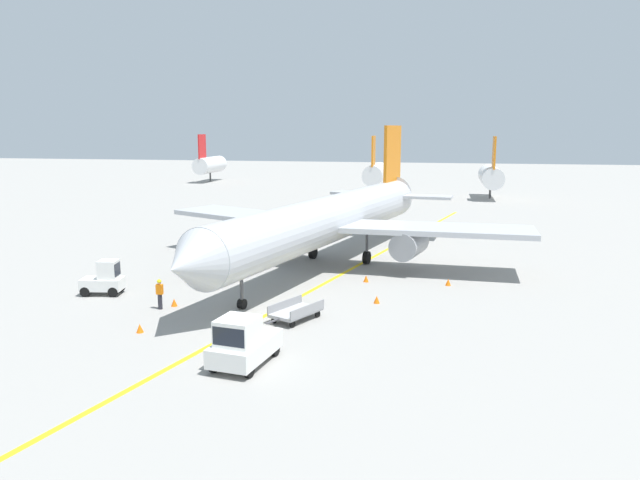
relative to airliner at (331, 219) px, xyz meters
name	(u,v)px	position (x,y,z in m)	size (l,w,h in m)	color
ground_plane	(249,317)	(-2.07, -13.04, -3.42)	(300.00, 300.00, 0.00)	gray
taxi_line_yellow	(305,294)	(-0.13, -8.04, -3.41)	(0.30, 80.00, 0.01)	yellow
airliner	(331,219)	(0.00, 0.00, 0.00)	(27.92, 34.94, 10.10)	#B2B5BA
pushback_tug	(243,343)	(-0.22, -19.45, -2.42)	(2.42, 3.84, 2.20)	silver
baggage_tug_near_wing	(105,279)	(-11.91, -10.50, -2.49)	(2.59, 1.70, 2.10)	silver
belt_loader_forward_hold	(202,271)	(-7.28, -6.74, -2.64)	(4.13, 4.66, 2.59)	silver
baggage_cart_loaded	(296,312)	(0.52, -13.07, -2.95)	(2.60, 3.74, 0.94)	#A5A5A8
ground_crew_marshaller	(160,293)	(-7.30, -12.64, -2.51)	(0.36, 0.24, 1.70)	#26262D
safety_cone_nose_left	(366,279)	(3.10, -4.40, -3.20)	(0.36, 0.36, 0.44)	orange
safety_cone_nose_right	(377,299)	(4.31, -9.14, -3.20)	(0.36, 0.36, 0.44)	orange
safety_cone_wingtip_left	(140,328)	(-6.52, -16.47, -3.20)	(0.36, 0.36, 0.44)	orange
safety_cone_wingtip_right	(174,302)	(-6.79, -11.98, -3.20)	(0.36, 0.36, 0.44)	orange
safety_cone_tail_area	(448,282)	(8.34, -4.28, -3.20)	(0.36, 0.36, 0.44)	orange
distant_aircraft_far_left	(210,164)	(-35.05, 65.02, -0.20)	(3.00, 10.10, 8.80)	silver
distant_aircraft_mid_left	(376,173)	(-2.12, 48.67, -0.20)	(3.00, 10.10, 8.80)	silver
distant_aircraft_mid_right	(491,176)	(14.50, 46.59, -0.20)	(3.00, 10.10, 8.80)	silver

